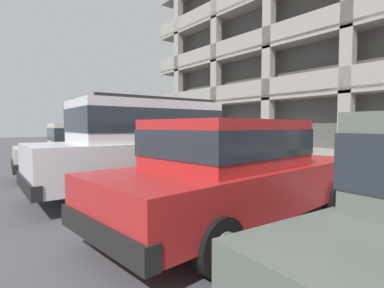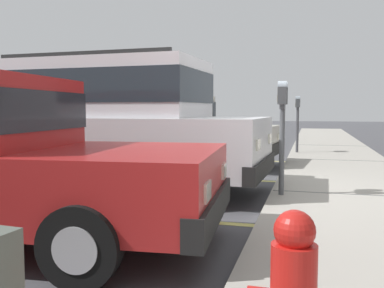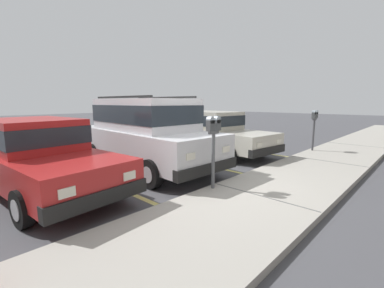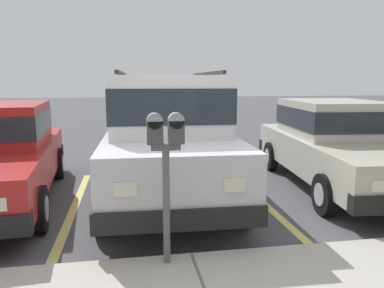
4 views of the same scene
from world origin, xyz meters
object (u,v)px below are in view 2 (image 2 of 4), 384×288
object	(u,v)px
silver_suv	(109,120)
parking_meter_near	(282,111)
red_sedan	(171,128)
parking_meter_far	(298,111)

from	to	relation	value
silver_suv	parking_meter_near	world-z (taller)	silver_suv
silver_suv	parking_meter_near	xyz separation A→B (m)	(0.27, 2.63, 0.14)
red_sedan	parking_meter_far	bearing A→B (deg)	137.92
silver_suv	parking_meter_near	size ratio (longest dim) A/B	3.26
red_sedan	parking_meter_near	bearing A→B (deg)	43.88
silver_suv	parking_meter_near	bearing A→B (deg)	86.25
red_sedan	parking_meter_near	xyz separation A→B (m)	(3.36, 2.66, 0.41)
silver_suv	parking_meter_far	distance (m)	6.15
parking_meter_far	silver_suv	bearing A→B (deg)	-25.58
silver_suv	red_sedan	world-z (taller)	silver_suv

